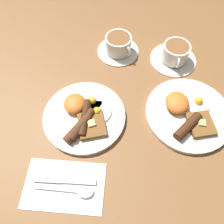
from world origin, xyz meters
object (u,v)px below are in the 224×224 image
object	(u,v)px
teacup_near	(118,46)
knife	(61,180)
spoon	(78,191)
teacup_far	(175,54)
breakfast_plate_far	(188,113)
breakfast_plate_near	(84,116)

from	to	relation	value
teacup_near	knife	size ratio (longest dim) A/B	0.92
knife	spoon	distance (m)	0.05
teacup_far	knife	xyz separation A→B (m)	(0.44, -0.32, -0.02)
knife	breakfast_plate_far	bearing A→B (deg)	32.04
breakfast_plate_near	knife	size ratio (longest dim) A/B	1.50
breakfast_plate_near	knife	bearing A→B (deg)	-11.28
knife	spoon	bearing A→B (deg)	-28.24
breakfast_plate_far	spoon	xyz separation A→B (m)	(0.24, -0.30, -0.00)
breakfast_plate_far	spoon	bearing A→B (deg)	-50.82
breakfast_plate_far	spoon	distance (m)	0.38
breakfast_plate_far	teacup_near	bearing A→B (deg)	-138.80
teacup_near	spoon	size ratio (longest dim) A/B	0.96
teacup_near	knife	bearing A→B (deg)	-14.93
teacup_near	spoon	xyz separation A→B (m)	(0.49, -0.08, -0.02)
spoon	knife	bearing A→B (deg)	153.94
teacup_far	knife	size ratio (longest dim) A/B	0.99
teacup_far	spoon	bearing A→B (deg)	-30.47
teacup_near	spoon	bearing A→B (deg)	-8.91
knife	teacup_far	bearing A→B (deg)	53.72
breakfast_plate_near	breakfast_plate_far	size ratio (longest dim) A/B	0.95
breakfast_plate_near	teacup_near	xyz separation A→B (m)	(-0.28, 0.09, 0.01)
teacup_near	knife	world-z (taller)	teacup_near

